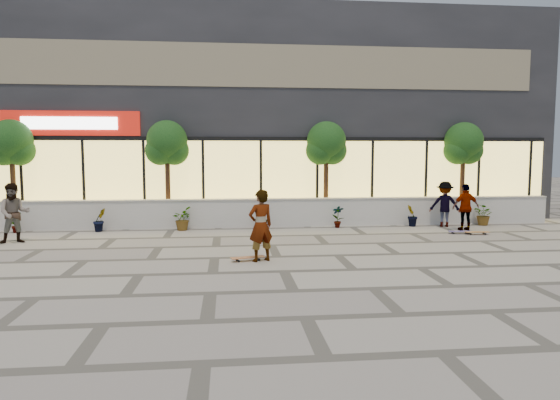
{
  "coord_description": "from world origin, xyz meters",
  "views": [
    {
      "loc": [
        -1.27,
        -11.21,
        2.74
      ],
      "look_at": [
        0.29,
        3.7,
        1.3
      ],
      "focal_mm": 32.0,
      "sensor_mm": 36.0,
      "label": 1
    }
  ],
  "objects": [
    {
      "name": "skateboard_center",
      "position": [
        -0.79,
        1.2,
        0.09
      ],
      "size": [
        0.89,
        0.43,
        0.1
      ],
      "rotation": [
        0.0,
        0.0,
        0.25
      ],
      "color": "#985731",
      "rests_on": "ground"
    },
    {
      "name": "shrub_d",
      "position": [
        -0.1,
        6.45,
        0.41
      ],
      "size": [
        0.64,
        0.64,
        0.81
      ],
      "primitive_type": "imported",
      "rotation": [
        0.0,
        0.0,
        2.46
      ],
      "color": "#123A15",
      "rests_on": "ground"
    },
    {
      "name": "tree_midwest",
      "position": [
        -3.5,
        7.7,
        2.99
      ],
      "size": [
        1.6,
        1.5,
        3.92
      ],
      "color": "#442518",
      "rests_on": "ground"
    },
    {
      "name": "skater_right_far",
      "position": [
        6.67,
        6.3,
        0.83
      ],
      "size": [
        1.22,
        0.93,
        1.67
      ],
      "primitive_type": "imported",
      "rotation": [
        0.0,
        0.0,
        2.82
      ],
      "color": "maroon",
      "rests_on": "ground"
    },
    {
      "name": "shrub_g",
      "position": [
        8.3,
        6.45,
        0.41
      ],
      "size": [
        0.77,
        0.84,
        0.81
      ],
      "primitive_type": "imported",
      "rotation": [
        0.0,
        0.0,
        4.92
      ],
      "color": "#123A15",
      "rests_on": "ground"
    },
    {
      "name": "skater_right_near",
      "position": [
        7.0,
        5.32,
        0.82
      ],
      "size": [
        0.97,
        0.43,
        1.64
      ],
      "primitive_type": "imported",
      "rotation": [
        0.0,
        0.0,
        3.17
      ],
      "color": "silver",
      "rests_on": "ground"
    },
    {
      "name": "shrub_a",
      "position": [
        -8.5,
        6.45,
        0.41
      ],
      "size": [
        0.43,
        0.29,
        0.81
      ],
      "primitive_type": "imported",
      "color": "#123A15",
      "rests_on": "ground"
    },
    {
      "name": "shrub_f",
      "position": [
        5.5,
        6.45,
        0.41
      ],
      "size": [
        0.55,
        0.57,
        0.81
      ],
      "primitive_type": "imported",
      "rotation": [
        0.0,
        0.0,
        4.1
      ],
      "color": "#123A15",
      "rests_on": "ground"
    },
    {
      "name": "retail_building",
      "position": [
        -0.0,
        12.49,
        4.25
      ],
      "size": [
        24.0,
        9.17,
        8.5
      ],
      "color": "black",
      "rests_on": "ground"
    },
    {
      "name": "shrub_e",
      "position": [
        2.7,
        6.45,
        0.41
      ],
      "size": [
        0.46,
        0.35,
        0.81
      ],
      "primitive_type": "imported",
      "rotation": [
        0.0,
        0.0,
        3.28
      ],
      "color": "#123A15",
      "rests_on": "ground"
    },
    {
      "name": "skater_left",
      "position": [
        -7.68,
        4.44,
        0.91
      ],
      "size": [
        1.06,
        0.94,
        1.82
      ],
      "primitive_type": "imported",
      "rotation": [
        0.0,
        0.0,
        0.33
      ],
      "color": "#9B7C64",
      "rests_on": "ground"
    },
    {
      "name": "skateboard_right_near",
      "position": [
        7.0,
        4.47,
        0.08
      ],
      "size": [
        0.82,
        0.25,
        0.1
      ],
      "rotation": [
        0.0,
        0.0,
        -0.06
      ],
      "color": "#956030",
      "rests_on": "ground"
    },
    {
      "name": "tree_west",
      "position": [
        -9.0,
        7.7,
        2.99
      ],
      "size": [
        1.6,
        1.5,
        3.92
      ],
      "color": "#442518",
      "rests_on": "ground"
    },
    {
      "name": "shrub_c",
      "position": [
        -2.9,
        6.45,
        0.41
      ],
      "size": [
        0.68,
        0.77,
        0.81
      ],
      "primitive_type": "imported",
      "rotation": [
        0.0,
        0.0,
        1.64
      ],
      "color": "#123A15",
      "rests_on": "ground"
    },
    {
      "name": "tree_east",
      "position": [
        8.0,
        7.7,
        2.99
      ],
      "size": [
        1.6,
        1.5,
        3.92
      ],
      "color": "#442518",
      "rests_on": "ground"
    },
    {
      "name": "planter_wall",
      "position": [
        0.0,
        7.0,
        0.52
      ],
      "size": [
        22.0,
        0.42,
        1.04
      ],
      "color": "silver",
      "rests_on": "ground"
    },
    {
      "name": "skater_center",
      "position": [
        -0.46,
        1.14,
        0.91
      ],
      "size": [
        0.78,
        0.66,
        1.81
      ],
      "primitive_type": "imported",
      "rotation": [
        0.0,
        0.0,
        3.56
      ],
      "color": "white",
      "rests_on": "ground"
    },
    {
      "name": "ground",
      "position": [
        0.0,
        0.0,
        0.0
      ],
      "size": [
        80.0,
        80.0,
        0.0
      ],
      "primitive_type": "plane",
      "color": "#9E9888",
      "rests_on": "ground"
    },
    {
      "name": "tree_mideast",
      "position": [
        2.5,
        7.7,
        2.99
      ],
      "size": [
        1.6,
        1.5,
        3.92
      ],
      "color": "#442518",
      "rests_on": "ground"
    },
    {
      "name": "skateboard_right_far",
      "position": [
        6.5,
        4.67,
        0.08
      ],
      "size": [
        0.78,
        0.28,
        0.09
      ],
      "rotation": [
        0.0,
        0.0,
        -0.11
      ],
      "color": "#554986",
      "rests_on": "ground"
    },
    {
      "name": "shrub_b",
      "position": [
        -5.7,
        6.45,
        0.41
      ],
      "size": [
        0.57,
        0.57,
        0.81
      ],
      "primitive_type": "imported",
      "rotation": [
        0.0,
        0.0,
        0.82
      ],
      "color": "#123A15",
      "rests_on": "ground"
    }
  ]
}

